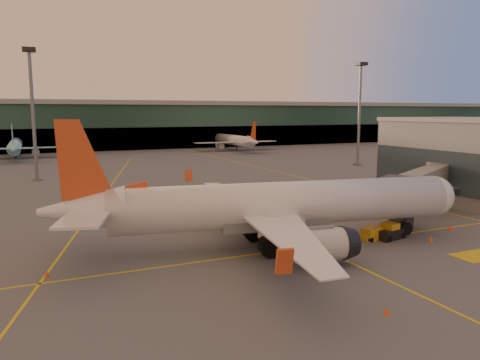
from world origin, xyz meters
name	(u,v)px	position (x,y,z in m)	size (l,w,h in m)	color
ground	(298,268)	(0.00, 0.00, 0.00)	(600.00, 600.00, 0.00)	#4C4F54
taxi_markings	(122,193)	(-7.32, 44.49, 0.01)	(100.12, 173.00, 0.01)	gold
terminal	(93,125)	(0.00, 141.79, 8.76)	(400.00, 20.00, 17.60)	#19382D
gate_building	(470,158)	(41.93, 17.93, 6.29)	(18.40, 22.40, 12.60)	slate
mast_west_near	(32,105)	(-20.00, 66.00, 14.86)	(2.40, 2.40, 25.60)	slate
mast_east_near	(360,106)	(55.00, 62.00, 14.86)	(2.40, 2.40, 25.60)	slate
main_airplane	(271,207)	(0.70, 6.44, 4.17)	(42.43, 38.46, 12.84)	white
jet_bridge	(426,182)	(26.55, 11.77, 4.34)	(21.40, 13.91, 6.21)	slate
catering_truck	(286,227)	(1.55, 4.87, 2.34)	(5.73, 3.70, 4.11)	#B33E19
gpu_cart	(372,234)	(11.81, 4.49, 0.66)	(2.60, 1.93, 1.36)	gold
pushback_tug	(390,232)	(13.91, 4.11, 0.71)	(3.68, 2.47, 1.74)	black
cone_nose	(451,227)	(22.96, 4.20, 0.30)	(0.49, 0.49, 0.63)	#FF460D
cone_tail	(47,274)	(-20.14, 6.37, 0.26)	(0.43, 0.43, 0.55)	#FF460D
cone_wing_right	(387,311)	(0.47, -10.70, 0.25)	(0.41, 0.41, 0.52)	#FF460D
cone_wing_left	(199,211)	(-0.53, 24.84, 0.28)	(0.46, 0.46, 0.58)	#FF460D
cone_fwd	(431,238)	(17.15, 1.55, 0.29)	(0.48, 0.48, 0.61)	#FF460D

